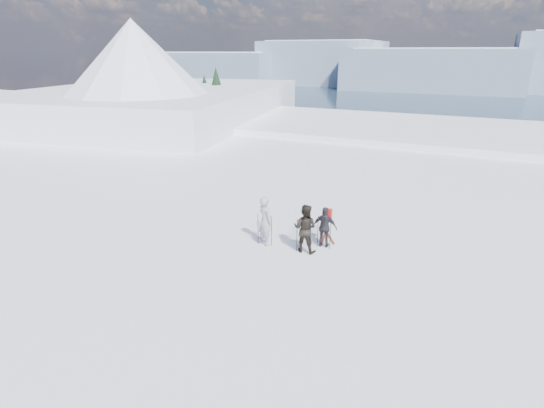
{
  "coord_description": "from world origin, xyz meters",
  "views": [
    {
      "loc": [
        3.71,
        -9.44,
        6.83
      ],
      "look_at": [
        -2.17,
        3.0,
        1.82
      ],
      "focal_mm": 28.0,
      "sensor_mm": 36.0,
      "label": 1
    }
  ],
  "objects_px": {
    "skier_grey": "(265,221)",
    "skier_pack": "(325,227)",
    "skis_loose": "(327,234)",
    "skier_dark": "(305,228)"
  },
  "relations": [
    {
      "from": "skis_loose",
      "to": "skier_dark",
      "type": "bearing_deg",
      "value": -99.33
    },
    {
      "from": "skier_pack",
      "to": "skis_loose",
      "type": "relative_size",
      "value": 0.91
    },
    {
      "from": "skier_dark",
      "to": "skis_loose",
      "type": "distance_m",
      "value": 1.94
    },
    {
      "from": "skier_grey",
      "to": "skier_pack",
      "type": "distance_m",
      "value": 2.19
    },
    {
      "from": "skier_pack",
      "to": "skier_grey",
      "type": "bearing_deg",
      "value": 15.85
    },
    {
      "from": "skier_grey",
      "to": "skier_dark",
      "type": "height_order",
      "value": "skier_grey"
    },
    {
      "from": "skier_grey",
      "to": "skis_loose",
      "type": "distance_m",
      "value": 2.7
    },
    {
      "from": "skier_dark",
      "to": "skier_pack",
      "type": "xyz_separation_m",
      "value": [
        0.52,
        0.66,
        -0.12
      ]
    },
    {
      "from": "skier_pack",
      "to": "skis_loose",
      "type": "xyz_separation_m",
      "value": [
        -0.24,
        1.04,
        -0.76
      ]
    },
    {
      "from": "skier_dark",
      "to": "skis_loose",
      "type": "relative_size",
      "value": 1.05
    }
  ]
}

